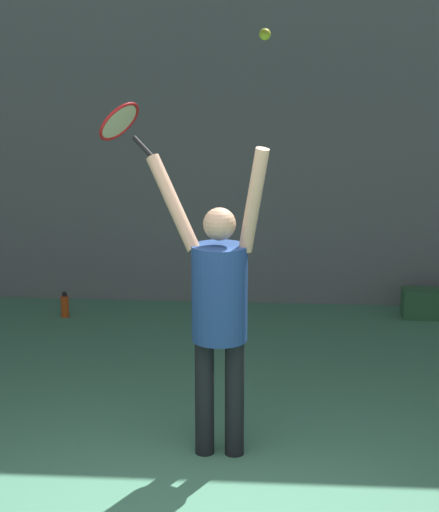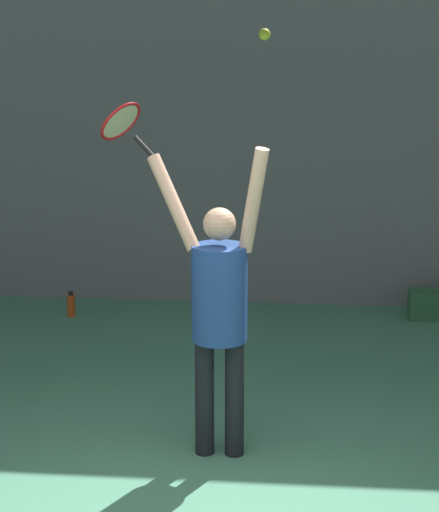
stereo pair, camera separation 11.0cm
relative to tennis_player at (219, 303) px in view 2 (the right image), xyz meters
The scene contains 5 objects.
back_wall 3.93m from the tennis_player, 90.68° to the left, with size 18.00×0.10×5.00m.
tennis_player is the anchor object (origin of this frame).
tennis_racket 1.38m from the tennis_player, 151.83° to the left, with size 0.44×0.41×0.37m.
tennis_ball 1.75m from the tennis_player, 18.02° to the right, with size 0.07×0.07×0.07m.
water_bottle 3.59m from the tennis_player, 120.89° to the left, with size 0.08×0.08×0.26m.
Camera 2 is at (0.58, -4.60, 2.83)m, focal length 65.00 mm.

